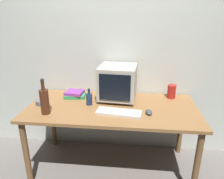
% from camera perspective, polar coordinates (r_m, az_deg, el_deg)
% --- Properties ---
extents(ground_plane, '(6.00, 6.00, 0.00)m').
position_cam_1_polar(ground_plane, '(2.53, -0.00, -19.98)').
color(ground_plane, slate).
extents(back_wall, '(4.00, 0.08, 2.50)m').
position_cam_1_polar(back_wall, '(2.42, 1.16, 11.14)').
color(back_wall, beige).
rests_on(back_wall, ground).
extents(desk, '(1.70, 0.81, 0.74)m').
position_cam_1_polar(desk, '(2.16, -0.00, -6.50)').
color(desk, olive).
rests_on(desk, ground).
extents(crt_monitor, '(0.41, 0.41, 0.37)m').
position_cam_1_polar(crt_monitor, '(2.23, 1.58, 1.97)').
color(crt_monitor, '#B2AD9E').
rests_on(crt_monitor, desk).
extents(keyboard, '(0.44, 0.20, 0.02)m').
position_cam_1_polar(keyboard, '(1.97, 1.88, -6.27)').
color(keyboard, beige).
rests_on(keyboard, desk).
extents(computer_mouse, '(0.07, 0.11, 0.04)m').
position_cam_1_polar(computer_mouse, '(2.00, 9.98, -6.06)').
color(computer_mouse, '#3F3F47').
rests_on(computer_mouse, desk).
extents(bottle_tall, '(0.08, 0.08, 0.34)m').
position_cam_1_polar(bottle_tall, '(2.03, -17.85, -2.89)').
color(bottle_tall, '#472314').
rests_on(bottle_tall, desk).
extents(bottle_short, '(0.06, 0.06, 0.18)m').
position_cam_1_polar(bottle_short, '(2.15, -6.22, -2.48)').
color(bottle_short, navy).
rests_on(bottle_short, desk).
extents(book_stack, '(0.24, 0.19, 0.07)m').
position_cam_1_polar(book_stack, '(2.38, -10.04, -1.27)').
color(book_stack, '#33894C').
rests_on(book_stack, desk).
extents(cd_spindle, '(0.12, 0.12, 0.04)m').
position_cam_1_polar(cd_spindle, '(2.28, -18.56, -3.27)').
color(cd_spindle, '#595B66').
rests_on(cd_spindle, desk).
extents(metal_canister, '(0.09, 0.09, 0.15)m').
position_cam_1_polar(metal_canister, '(2.39, 15.85, -0.52)').
color(metal_canister, '#A51E19').
rests_on(metal_canister, desk).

